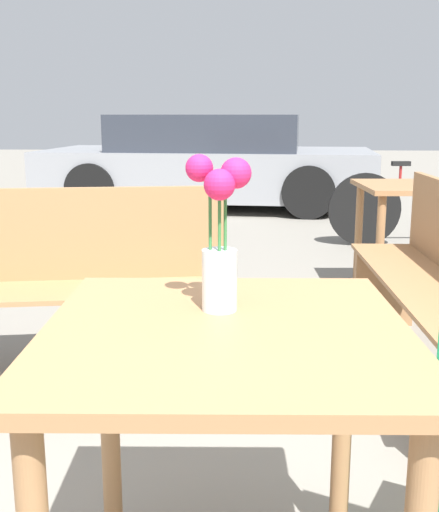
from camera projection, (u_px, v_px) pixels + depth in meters
name	position (u px, v px, depth m)	size (l,w,h in m)	color
table_front	(226.00, 386.00, 1.30)	(0.75, 0.79, 0.75)	#9E7047
flower_vase	(220.00, 239.00, 1.34)	(0.14, 0.13, 0.33)	silver
bench_near	(62.00, 284.00, 2.72)	(1.44, 0.58, 0.85)	#9E7047
table_back	(413.00, 206.00, 3.99)	(0.68, 0.73, 0.73)	#9E7047
bicycle	(418.00, 208.00, 5.71)	(1.59, 0.44, 0.75)	black
parked_car	(208.00, 162.00, 8.15)	(4.22, 2.20, 1.15)	gray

